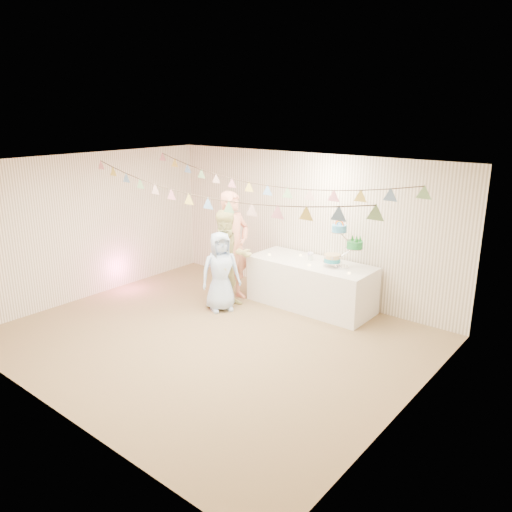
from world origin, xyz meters
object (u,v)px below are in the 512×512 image
Objects in this scene: table at (311,284)px; person_adult_a at (233,247)px; cake_stand at (342,250)px; person_adult_b at (228,259)px; person_child at (221,271)px.

person_adult_a is at bearing -155.13° from table.
person_adult_b is (-1.69, -0.92, -0.27)m from cake_stand.
person_child is at bearing -145.58° from cake_stand.
table is at bearing -61.03° from person_adult_a.
person_adult_b reaches higher than table.
table is 1.28× the size of person_adult_b.
cake_stand is at bearing -66.54° from person_adult_a.
table is 0.90m from cake_stand.
person_adult_b is (0.14, -0.28, -0.13)m from person_adult_a.
person_adult_b reaches higher than cake_stand.
table is 1.52m from person_adult_a.
cake_stand is 0.37× the size of person_adult_a.
person_adult_a reaches higher than table.
person_child is at bearing -158.13° from person_adult_a.
person_adult_a reaches higher than cake_stand.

